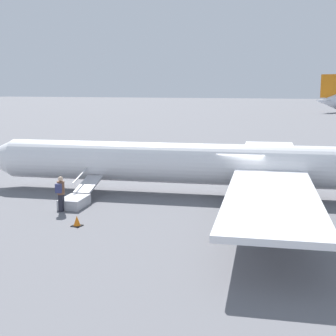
% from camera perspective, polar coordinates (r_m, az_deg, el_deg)
% --- Properties ---
extents(ground_plane, '(600.00, 600.00, 0.00)m').
position_cam_1_polar(ground_plane, '(26.47, 9.23, -3.46)').
color(ground_plane, slate).
extents(airplane_main, '(32.97, 25.82, 6.02)m').
position_cam_1_polar(airplane_main, '(26.11, 11.33, 0.31)').
color(airplane_main, white).
rests_on(airplane_main, ground).
extents(boarding_stairs, '(1.90, 4.14, 1.56)m').
position_cam_1_polar(boarding_stairs, '(24.62, -10.99, -3.63)').
color(boarding_stairs, '#B2B2B7').
rests_on(boarding_stairs, ground).
extents(passenger, '(0.40, 0.56, 1.74)m').
position_cam_1_polar(passenger, '(23.34, -12.96, -2.81)').
color(passenger, '#23232D').
rests_on(passenger, ground).
extents(traffic_cone_near_stairs, '(0.42, 0.42, 0.47)m').
position_cam_1_polar(traffic_cone_near_stairs, '(20.91, -11.04, -6.41)').
color(traffic_cone_near_stairs, black).
rests_on(traffic_cone_near_stairs, ground).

